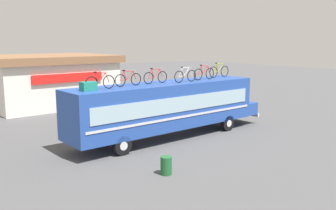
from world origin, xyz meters
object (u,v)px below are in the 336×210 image
at_px(rooftop_bicycle_3, 155,77).
at_px(rooftop_bicycle_2, 128,79).
at_px(luggage_bag_1, 88,86).
at_px(trash_bin, 166,166).
at_px(bus, 168,105).
at_px(rooftop_bicycle_1, 100,82).
at_px(rooftop_bicycle_6, 219,71).
at_px(rooftop_bicycle_5, 204,73).
at_px(rooftop_bicycle_4, 185,76).

bearing_deg(rooftop_bicycle_3, rooftop_bicycle_2, -179.13).
distance_m(luggage_bag_1, trash_bin, 5.47).
distance_m(bus, luggage_bag_1, 5.36).
bearing_deg(rooftop_bicycle_1, rooftop_bicycle_6, 2.52).
height_order(rooftop_bicycle_2, rooftop_bicycle_5, rooftop_bicycle_5).
bearing_deg(rooftop_bicycle_2, rooftop_bicycle_4, -8.60).
distance_m(luggage_bag_1, rooftop_bicycle_2, 2.51).
distance_m(bus, rooftop_bicycle_1, 4.76).
xyz_separation_m(rooftop_bicycle_1, rooftop_bicycle_4, (5.39, -0.28, 0.01)).
distance_m(luggage_bag_1, rooftop_bicycle_3, 4.34).
bearing_deg(luggage_bag_1, bus, 1.94).
bearing_deg(rooftop_bicycle_6, rooftop_bicycle_3, -178.89).
bearing_deg(rooftop_bicycle_5, rooftop_bicycle_6, 13.30).
bearing_deg(rooftop_bicycle_2, bus, -3.05).
bearing_deg(luggage_bag_1, rooftop_bicycle_4, -2.14).
relative_size(bus, rooftop_bicycle_6, 7.39).
height_order(luggage_bag_1, rooftop_bicycle_4, rooftop_bicycle_4).
relative_size(rooftop_bicycle_1, trash_bin, 2.10).
xyz_separation_m(bus, trash_bin, (-3.93, -4.56, -1.51)).
distance_m(rooftop_bicycle_2, rooftop_bicycle_5, 5.36).
height_order(rooftop_bicycle_1, rooftop_bicycle_5, rooftop_bicycle_5).
relative_size(rooftop_bicycle_1, rooftop_bicycle_3, 0.99).
bearing_deg(trash_bin, rooftop_bicycle_6, 29.70).
relative_size(bus, rooftop_bicycle_2, 8.05).
bearing_deg(rooftop_bicycle_4, luggage_bag_1, 177.86).
distance_m(rooftop_bicycle_3, rooftop_bicycle_4, 1.83).
distance_m(rooftop_bicycle_2, rooftop_bicycle_6, 7.18).
bearing_deg(rooftop_bicycle_3, bus, -11.88).
bearing_deg(rooftop_bicycle_6, luggage_bag_1, -177.36).
height_order(bus, trash_bin, bus).
bearing_deg(trash_bin, rooftop_bicycle_5, 33.53).
relative_size(luggage_bag_1, rooftop_bicycle_6, 0.40).
relative_size(rooftop_bicycle_2, rooftop_bicycle_3, 1.00).
bearing_deg(rooftop_bicycle_5, rooftop_bicycle_4, -172.29).
distance_m(luggage_bag_1, rooftop_bicycle_6, 9.68).
bearing_deg(rooftop_bicycle_3, rooftop_bicycle_1, -175.43).
xyz_separation_m(bus, rooftop_bicycle_5, (2.70, -0.16, 1.70)).
distance_m(rooftop_bicycle_1, rooftop_bicycle_3, 3.66).
relative_size(rooftop_bicycle_3, rooftop_bicycle_5, 0.96).
height_order(rooftop_bicycle_6, trash_bin, rooftop_bicycle_6).
distance_m(bus, rooftop_bicycle_2, 3.14).
bearing_deg(rooftop_bicycle_4, rooftop_bicycle_1, 177.05).
height_order(rooftop_bicycle_4, rooftop_bicycle_6, rooftop_bicycle_6).
bearing_deg(rooftop_bicycle_4, rooftop_bicycle_6, 10.58).
bearing_deg(rooftop_bicycle_3, rooftop_bicycle_4, -18.16).
bearing_deg(luggage_bag_1, rooftop_bicycle_2, 7.22).
bearing_deg(luggage_bag_1, rooftop_bicycle_1, 4.31).
xyz_separation_m(rooftop_bicycle_4, rooftop_bicycle_5, (1.77, 0.24, 0.01)).
height_order(bus, luggage_bag_1, luggage_bag_1).
xyz_separation_m(rooftop_bicycle_1, rooftop_bicycle_2, (1.81, 0.26, -0.01)).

